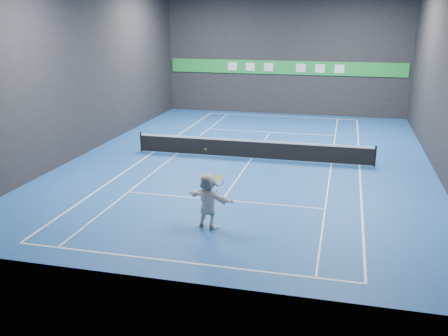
% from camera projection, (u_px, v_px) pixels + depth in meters
% --- Properties ---
extents(ground, '(26.00, 26.00, 0.00)m').
position_uv_depth(ground, '(252.00, 158.00, 26.18)').
color(ground, '#1C4D9A').
rests_on(ground, ground).
extents(wall_back, '(18.00, 0.10, 9.00)m').
position_uv_depth(wall_back, '(285.00, 54.00, 36.95)').
color(wall_back, black).
rests_on(wall_back, ground).
extents(wall_front, '(18.00, 0.10, 9.00)m').
position_uv_depth(wall_front, '(160.00, 124.00, 12.79)').
color(wall_front, black).
rests_on(wall_front, ground).
extents(wall_left, '(0.10, 26.00, 9.00)m').
position_uv_depth(wall_left, '(89.00, 68.00, 26.92)').
color(wall_left, black).
rests_on(wall_left, ground).
extents(wall_right, '(0.10, 26.00, 9.00)m').
position_uv_depth(wall_right, '(446.00, 77.00, 22.82)').
color(wall_right, black).
rests_on(wall_right, ground).
extents(baseline_near, '(10.98, 0.08, 0.01)m').
position_uv_depth(baseline_near, '(179.00, 262.00, 15.13)').
color(baseline_near, white).
rests_on(baseline_near, ground).
extents(baseline_far, '(10.98, 0.08, 0.01)m').
position_uv_depth(baseline_far, '(281.00, 116.00, 37.23)').
color(baseline_far, white).
rests_on(baseline_far, ground).
extents(sideline_doubles_left, '(0.08, 23.78, 0.01)m').
position_uv_depth(sideline_doubles_left, '(154.00, 152.00, 27.43)').
color(sideline_doubles_left, white).
rests_on(sideline_doubles_left, ground).
extents(sideline_doubles_right, '(0.08, 23.78, 0.01)m').
position_uv_depth(sideline_doubles_right, '(359.00, 165.00, 24.93)').
color(sideline_doubles_right, white).
rests_on(sideline_doubles_right, ground).
extents(sideline_singles_left, '(0.06, 23.78, 0.01)m').
position_uv_depth(sideline_singles_left, '(177.00, 153.00, 27.12)').
color(sideline_singles_left, white).
rests_on(sideline_singles_left, ground).
extents(sideline_singles_right, '(0.06, 23.78, 0.01)m').
position_uv_depth(sideline_singles_right, '(331.00, 164.00, 25.24)').
color(sideline_singles_right, white).
rests_on(sideline_singles_right, ground).
extents(service_line_near, '(8.23, 0.06, 0.01)m').
position_uv_depth(service_line_near, '(222.00, 200.00, 20.23)').
color(service_line_near, white).
rests_on(service_line_near, ground).
extents(service_line_far, '(8.23, 0.06, 0.01)m').
position_uv_depth(service_line_far, '(270.00, 132.00, 32.13)').
color(service_line_far, white).
rests_on(service_line_far, ground).
extents(center_service_line, '(0.06, 12.80, 0.01)m').
position_uv_depth(center_service_line, '(252.00, 158.00, 26.18)').
color(center_service_line, white).
rests_on(center_service_line, ground).
extents(player, '(1.94, 1.19, 2.00)m').
position_uv_depth(player, '(208.00, 201.00, 17.34)').
color(player, white).
rests_on(player, ground).
extents(tennis_ball, '(0.07, 0.07, 0.07)m').
position_uv_depth(tennis_ball, '(206.00, 149.00, 16.85)').
color(tennis_ball, '#C5DB24').
rests_on(tennis_ball, player).
extents(tennis_net, '(12.50, 0.10, 1.07)m').
position_uv_depth(tennis_net, '(252.00, 148.00, 26.02)').
color(tennis_net, black).
rests_on(tennis_net, ground).
extents(sponsor_banner, '(17.64, 0.11, 1.00)m').
position_uv_depth(sponsor_banner, '(285.00, 68.00, 37.18)').
color(sponsor_banner, green).
rests_on(sponsor_banner, wall_back).
extents(tennis_racket, '(0.41, 0.32, 0.75)m').
position_uv_depth(tennis_racket, '(219.00, 183.00, 17.11)').
color(tennis_racket, '#AE121A').
rests_on(tennis_racket, player).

